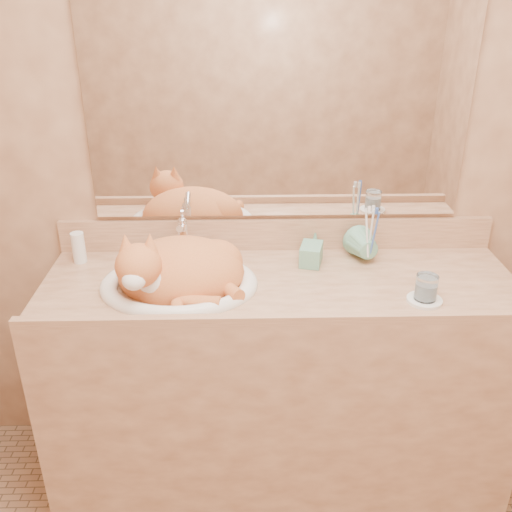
{
  "coord_description": "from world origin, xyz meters",
  "views": [
    {
      "loc": [
        -0.12,
        -0.95,
        1.76
      ],
      "look_at": [
        -0.08,
        0.7,
        0.96
      ],
      "focal_mm": 40.0,
      "sensor_mm": 36.0,
      "label": 1
    }
  ],
  "objects_px": {
    "vanity_counter": "(278,384)",
    "cat": "(176,268)",
    "soap_dispenser": "(310,249)",
    "toothbrush_cup": "(369,252)",
    "water_glass": "(426,287)",
    "sink_basin": "(178,265)"
  },
  "relations": [
    {
      "from": "vanity_counter",
      "to": "cat",
      "type": "relative_size",
      "value": 3.81
    },
    {
      "from": "soap_dispenser",
      "to": "vanity_counter",
      "type": "bearing_deg",
      "value": -126.44
    },
    {
      "from": "cat",
      "to": "toothbrush_cup",
      "type": "height_order",
      "value": "cat"
    },
    {
      "from": "soap_dispenser",
      "to": "cat",
      "type": "bearing_deg",
      "value": -152.23
    },
    {
      "from": "vanity_counter",
      "to": "cat",
      "type": "distance_m",
      "value": 0.6
    },
    {
      "from": "cat",
      "to": "water_glass",
      "type": "relative_size",
      "value": 5.19
    },
    {
      "from": "sink_basin",
      "to": "cat",
      "type": "bearing_deg",
      "value": -162.67
    },
    {
      "from": "vanity_counter",
      "to": "sink_basin",
      "type": "height_order",
      "value": "sink_basin"
    },
    {
      "from": "soap_dispenser",
      "to": "water_glass",
      "type": "height_order",
      "value": "soap_dispenser"
    },
    {
      "from": "vanity_counter",
      "to": "soap_dispenser",
      "type": "relative_size",
      "value": 9.9
    },
    {
      "from": "toothbrush_cup",
      "to": "water_glass",
      "type": "distance_m",
      "value": 0.28
    },
    {
      "from": "vanity_counter",
      "to": "sink_basin",
      "type": "distance_m",
      "value": 0.61
    },
    {
      "from": "sink_basin",
      "to": "soap_dispenser",
      "type": "bearing_deg",
      "value": 4.83
    },
    {
      "from": "cat",
      "to": "water_glass",
      "type": "distance_m",
      "value": 0.8
    },
    {
      "from": "vanity_counter",
      "to": "water_glass",
      "type": "height_order",
      "value": "water_glass"
    },
    {
      "from": "vanity_counter",
      "to": "toothbrush_cup",
      "type": "bearing_deg",
      "value": 19.65
    },
    {
      "from": "cat",
      "to": "water_glass",
      "type": "bearing_deg",
      "value": -10.43
    },
    {
      "from": "soap_dispenser",
      "to": "sink_basin",
      "type": "bearing_deg",
      "value": -152.43
    },
    {
      "from": "cat",
      "to": "toothbrush_cup",
      "type": "distance_m",
      "value": 0.68
    },
    {
      "from": "soap_dispenser",
      "to": "toothbrush_cup",
      "type": "bearing_deg",
      "value": 21.63
    },
    {
      "from": "water_glass",
      "to": "toothbrush_cup",
      "type": "bearing_deg",
      "value": 116.5
    },
    {
      "from": "toothbrush_cup",
      "to": "vanity_counter",
      "type": "bearing_deg",
      "value": -160.35
    }
  ]
}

